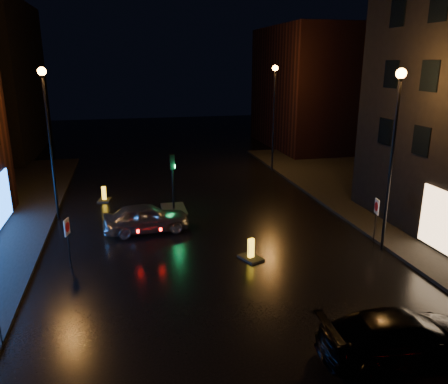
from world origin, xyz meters
The scene contains 12 objects.
ground centered at (0.00, 0.00, 0.00)m, with size 120.00×120.00×0.00m, color black.
building_far_right centered at (15.00, 32.00, 6.00)m, with size 8.00×14.00×12.00m, color black.
street_lamp_lfar centered at (-7.80, 14.00, 5.56)m, with size 0.44×0.44×8.37m.
street_lamp_rnear centered at (7.80, 6.00, 5.56)m, with size 0.44×0.44×8.37m.
street_lamp_rfar centered at (7.80, 22.00, 5.56)m, with size 0.44×0.44×8.37m.
traffic_signal centered at (-1.20, 14.00, 0.50)m, with size 1.40×2.40×3.45m.
silver_hatchback centered at (-2.99, 10.93, 0.76)m, with size 1.79×4.45×1.52m, color #A0A4A7.
dark_sedan centered at (3.87, -1.26, 0.74)m, with size 2.08×5.12×1.49m, color black.
bollard_near centered at (1.43, 6.45, 0.21)m, with size 1.13×1.32×0.98m.
bollard_far centered at (-5.35, 16.93, 0.21)m, with size 0.92×1.20×0.95m.
road_sign_left centered at (-6.50, 7.53, 1.65)m, with size 0.18×0.53×2.20m.
road_sign_right centered at (7.90, 6.89, 1.69)m, with size 0.18×0.54×2.25m.
Camera 1 is at (-3.86, -11.00, 8.63)m, focal length 35.00 mm.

